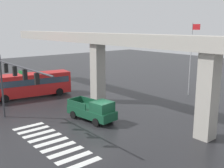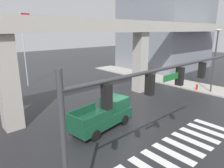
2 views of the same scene
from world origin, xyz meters
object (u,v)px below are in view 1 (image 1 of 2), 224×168
(traffic_signal_mast, at_px, (15,76))
(city_bus, at_px, (27,84))
(pickup_truck, at_px, (94,111))
(flagpole, at_px, (191,54))

(traffic_signal_mast, bearing_deg, city_bus, 152.96)
(pickup_truck, height_order, traffic_signal_mast, traffic_signal_mast)
(city_bus, distance_m, traffic_signal_mast, 11.14)
(pickup_truck, height_order, flagpole, flagpole)
(flagpole, bearing_deg, traffic_signal_mast, -97.41)
(traffic_signal_mast, height_order, flagpole, flagpole)
(traffic_signal_mast, bearing_deg, flagpole, 82.59)
(pickup_truck, bearing_deg, flagpole, 90.27)
(city_bus, height_order, flagpole, flagpole)
(city_bus, relative_size, traffic_signal_mast, 1.01)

